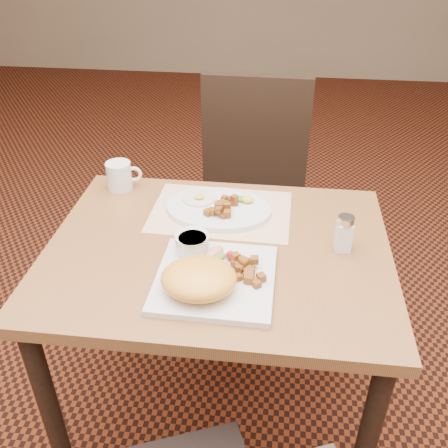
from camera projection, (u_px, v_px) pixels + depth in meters
ground at (219, 422)px, 1.72m from camera, size 8.00×8.00×0.00m
table at (218, 279)px, 1.37m from camera, size 0.90×0.70×0.75m
chair_far at (251, 193)px, 1.97m from camera, size 0.43×0.44×0.97m
placemat at (221, 212)px, 1.45m from camera, size 0.41×0.29×0.00m
plate_square at (215, 279)px, 1.19m from camera, size 0.28×0.28×0.02m
plate_oval at (218, 209)px, 1.45m from camera, size 0.32×0.25×0.02m
hollandaise_mound at (198, 279)px, 1.13m from camera, size 0.18×0.16×0.06m
ramekin at (192, 243)px, 1.25m from camera, size 0.09×0.09×0.05m
garnish_sq at (219, 254)px, 1.24m from camera, size 0.09×0.07×0.03m
fried_egg at (199, 198)px, 1.48m from camera, size 0.10×0.10×0.02m
garnish_ov at (246, 199)px, 1.46m from camera, size 0.06×0.04×0.02m
salt_shaker at (344, 233)px, 1.27m from camera, size 0.05×0.05×0.10m
coffee_mug at (120, 176)px, 1.55m from camera, size 0.11×0.08×0.09m
home_fries_sq at (246, 270)px, 1.19m from camera, size 0.10×0.10×0.03m
home_fries_ov at (223, 206)px, 1.42m from camera, size 0.09×0.10×0.03m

